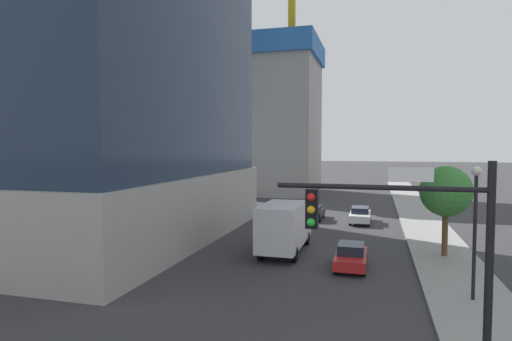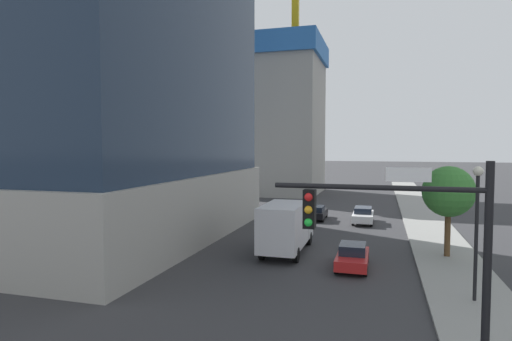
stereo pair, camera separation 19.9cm
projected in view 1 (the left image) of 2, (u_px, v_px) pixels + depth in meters
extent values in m
cube|color=gray|center=(449.00, 264.00, 25.72)|extent=(4.02, 120.00, 0.15)
cube|color=#9E9B93|center=(102.00, 205.00, 33.54)|extent=(18.10, 25.31, 5.01)
cube|color=#9E9B93|center=(269.00, 118.00, 65.41)|extent=(14.45, 13.90, 22.87)
cube|color=#2D6BB7|center=(269.00, 52.00, 64.84)|extent=(15.31, 14.74, 3.00)
cube|color=gold|center=(292.00, 92.00, 60.04)|extent=(0.90, 0.90, 29.55)
cylinder|color=black|center=(488.00, 295.00, 10.55)|extent=(0.20, 0.20, 6.63)
cylinder|color=black|center=(378.00, 187.00, 11.11)|extent=(5.32, 0.14, 0.14)
cube|color=black|center=(312.00, 209.00, 11.61)|extent=(0.32, 0.36, 1.05)
sphere|color=red|center=(311.00, 197.00, 11.41)|extent=(0.22, 0.22, 0.22)
sphere|color=orange|center=(311.00, 210.00, 11.43)|extent=(0.22, 0.22, 0.22)
sphere|color=green|center=(311.00, 222.00, 11.45)|extent=(0.22, 0.22, 0.22)
cube|color=white|center=(411.00, 175.00, 10.88)|extent=(1.10, 0.04, 0.36)
cylinder|color=black|center=(475.00, 238.00, 19.34)|extent=(0.16, 0.16, 5.69)
sphere|color=silver|center=(477.00, 171.00, 19.17)|extent=(0.44, 0.44, 0.44)
cylinder|color=brown|center=(445.00, 233.00, 27.29)|extent=(0.36, 0.36, 2.92)
sphere|color=#387F33|center=(446.00, 191.00, 27.14)|extent=(3.22, 3.22, 3.22)
cube|color=red|center=(351.00, 258.00, 25.08)|extent=(1.76, 4.14, 0.59)
cube|color=#19212D|center=(351.00, 248.00, 25.09)|extent=(1.48, 1.89, 0.57)
cylinder|color=black|center=(339.00, 256.00, 26.65)|extent=(0.22, 0.64, 0.64)
cylinder|color=black|center=(365.00, 257.00, 26.24)|extent=(0.22, 0.64, 0.64)
cylinder|color=black|center=(335.00, 268.00, 23.95)|extent=(0.22, 0.64, 0.64)
cylinder|color=black|center=(364.00, 270.00, 23.53)|extent=(0.22, 0.64, 0.64)
cube|color=black|center=(313.00, 213.00, 41.78)|extent=(1.86, 4.19, 0.58)
cube|color=#19212D|center=(312.00, 209.00, 41.21)|extent=(1.56, 2.11, 0.49)
cylinder|color=black|center=(307.00, 213.00, 43.38)|extent=(0.22, 0.69, 0.69)
cylinder|color=black|center=(323.00, 214.00, 42.94)|extent=(0.22, 0.69, 0.69)
cylinder|color=black|center=(303.00, 218.00, 40.65)|extent=(0.22, 0.69, 0.69)
cylinder|color=black|center=(320.00, 218.00, 40.21)|extent=(0.22, 0.69, 0.69)
cube|color=silver|center=(360.00, 216.00, 39.76)|extent=(1.82, 4.47, 0.66)
cube|color=#19212D|center=(360.00, 210.00, 39.89)|extent=(1.53, 2.28, 0.51)
cylinder|color=black|center=(352.00, 216.00, 41.45)|extent=(0.22, 0.69, 0.69)
cylinder|color=black|center=(369.00, 217.00, 41.02)|extent=(0.22, 0.69, 0.69)
cylinder|color=black|center=(350.00, 222.00, 38.53)|extent=(0.22, 0.69, 0.69)
cylinder|color=black|center=(369.00, 222.00, 38.10)|extent=(0.22, 0.69, 0.69)
cube|color=silver|center=(292.00, 223.00, 31.20)|extent=(2.46, 2.00, 2.00)
cube|color=silver|center=(282.00, 226.00, 27.68)|extent=(2.46, 4.98, 2.82)
cylinder|color=black|center=(278.00, 237.00, 31.56)|extent=(0.30, 0.94, 0.94)
cylinder|color=black|center=(307.00, 238.00, 30.97)|extent=(0.30, 0.94, 0.94)
cylinder|color=black|center=(261.00, 252.00, 26.86)|extent=(0.30, 0.94, 0.94)
cylinder|color=black|center=(295.00, 255.00, 26.28)|extent=(0.30, 0.94, 0.94)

